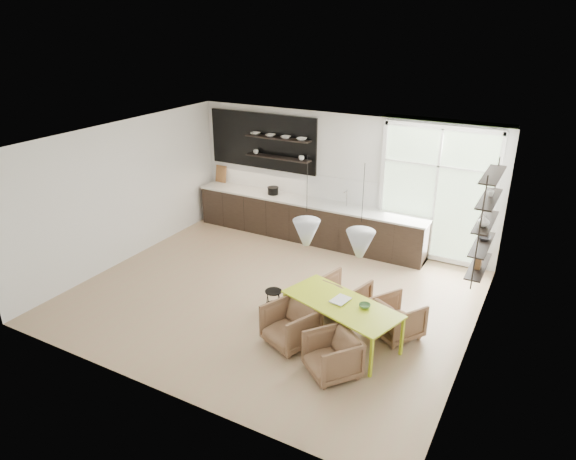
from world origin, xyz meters
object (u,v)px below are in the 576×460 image
object	(u,v)px
dining_table	(342,306)
armchair_front_left	(290,325)
armchair_front_right	(332,355)
wire_stool	(274,298)
armchair_back_left	(343,297)
armchair_back_right	(397,318)

from	to	relation	value
dining_table	armchair_front_left	world-z (taller)	dining_table
armchair_front_right	wire_stool	xyz separation A→B (m)	(-1.60, 1.08, -0.06)
wire_stool	armchair_back_left	bearing A→B (deg)	23.92
armchair_back_right	wire_stool	xyz separation A→B (m)	(-2.12, -0.31, -0.06)
armchair_front_left	wire_stool	world-z (taller)	armchair_front_left
dining_table	armchair_front_left	distance (m)	0.86
wire_stool	armchair_back_right	bearing A→B (deg)	8.32
dining_table	wire_stool	xyz separation A→B (m)	(-1.38, 0.25, -0.38)
armchair_back_right	armchair_front_left	distance (m)	1.73
dining_table	wire_stool	bearing A→B (deg)	-172.83
armchair_front_right	armchair_front_left	bearing A→B (deg)	-164.52
armchair_back_left	wire_stool	world-z (taller)	armchair_back_left
armchair_back_right	armchair_front_left	size ratio (longest dim) A/B	0.95
armchair_back_right	armchair_front_right	xyz separation A→B (m)	(-0.52, -1.39, -0.00)
armchair_back_right	armchair_front_right	distance (m)	1.49
armchair_front_right	armchair_back_left	bearing A→B (deg)	145.86
armchair_back_left	armchair_front_right	xyz separation A→B (m)	(0.50, -1.57, -0.03)
armchair_back_right	armchair_front_left	world-z (taller)	armchair_front_left
armchair_front_left	wire_stool	xyz separation A→B (m)	(-0.72, 0.71, -0.08)
armchair_back_right	armchair_front_left	xyz separation A→B (m)	(-1.40, -1.02, 0.02)
dining_table	armchair_front_left	size ratio (longest dim) A/B	2.76
dining_table	wire_stool	distance (m)	1.45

